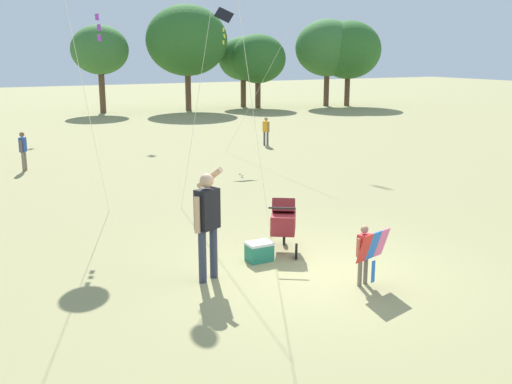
{
  "coord_description": "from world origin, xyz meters",
  "views": [
    {
      "loc": [
        -5.39,
        -7.98,
        3.66
      ],
      "look_at": [
        -0.72,
        0.9,
        1.3
      ],
      "focal_mm": 41.99,
      "sensor_mm": 36.0,
      "label": 1
    }
  ],
  "objects": [
    {
      "name": "person_adult_flyer",
      "position": [
        -1.78,
        0.58,
        1.07
      ],
      "size": [
        0.57,
        0.68,
        1.86
      ],
      "color": "#33384C",
      "rests_on": "ground"
    },
    {
      "name": "person_couple_left",
      "position": [
        5.98,
        12.8,
        0.66
      ],
      "size": [
        0.22,
        0.35,
        1.12
      ],
      "color": "#4C4C51",
      "rests_on": "ground"
    },
    {
      "name": "child_with_butterfly_kite",
      "position": [
        0.34,
        -0.82,
        0.61
      ],
      "size": [
        0.68,
        0.44,
        0.99
      ],
      "color": "#7F705B",
      "rests_on": "ground"
    },
    {
      "name": "person_sitting_far",
      "position": [
        -3.23,
        11.78,
        0.72
      ],
      "size": [
        0.26,
        0.36,
        1.22
      ],
      "color": "#7F705B",
      "rests_on": "ground"
    },
    {
      "name": "treeline_distant",
      "position": [
        1.87,
        27.13,
        3.94
      ],
      "size": [
        45.89,
        6.64,
        6.84
      ],
      "color": "brown",
      "rests_on": "ground"
    },
    {
      "name": "kite_blue_high",
      "position": [
        3.87,
        11.81,
        4.61
      ],
      "size": [
        1.37,
        3.55,
        5.21
      ],
      "color": "black",
      "rests_on": "ground"
    },
    {
      "name": "cooler_box",
      "position": [
        -0.61,
        0.99,
        0.18
      ],
      "size": [
        0.45,
        0.33,
        0.35
      ],
      "color": "#288466",
      "rests_on": "ground"
    },
    {
      "name": "ground_plane",
      "position": [
        0.0,
        0.0,
        0.0
      ],
      "size": [
        120.0,
        120.0,
        0.0
      ],
      "primitive_type": "plane",
      "color": "#938E5B"
    },
    {
      "name": "stroller",
      "position": [
        0.04,
        1.26,
        0.61
      ],
      "size": [
        0.88,
        1.07,
        1.03
      ],
      "color": "black",
      "rests_on": "ground"
    }
  ]
}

